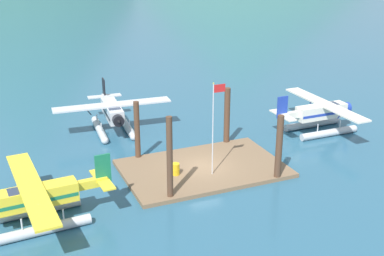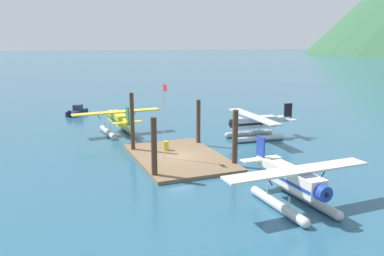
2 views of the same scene
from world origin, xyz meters
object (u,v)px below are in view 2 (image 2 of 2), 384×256
object	(u,v)px
flagpole	(164,112)
boat_navy_open_sw	(78,111)
seaplane_yellow_port_aft	(118,121)
seaplane_silver_bow_left	(255,125)
fuel_drum	(166,146)
seaplane_cream_stbd_fwd	(295,184)

from	to	relation	value
flagpole	boat_navy_open_sw	distance (m)	28.37
flagpole	seaplane_yellow_port_aft	xyz separation A→B (m)	(-12.58, -1.69, -2.96)
seaplane_yellow_port_aft	boat_navy_open_sw	world-z (taller)	seaplane_yellow_port_aft
flagpole	seaplane_silver_bow_left	world-z (taller)	flagpole
fuel_drum	boat_navy_open_sw	distance (m)	25.71
boat_navy_open_sw	seaplane_yellow_port_aft	bearing A→B (deg)	11.55
seaplane_silver_bow_left	seaplane_cream_stbd_fwd	bearing A→B (deg)	-23.27
seaplane_cream_stbd_fwd	boat_navy_open_sw	bearing A→B (deg)	-166.85
flagpole	fuel_drum	xyz separation A→B (m)	(-2.61, 0.95, -3.79)
seaplane_silver_bow_left	seaplane_yellow_port_aft	bearing A→B (deg)	-120.89
flagpole	boat_navy_open_sw	xyz separation A→B (m)	(-27.67, -4.78, -4.05)
flagpole	seaplane_yellow_port_aft	size ratio (longest dim) A/B	0.66
fuel_drum	seaplane_yellow_port_aft	world-z (taller)	seaplane_yellow_port_aft
flagpole	boat_navy_open_sw	size ratio (longest dim) A/B	1.60
fuel_drum	seaplane_yellow_port_aft	size ratio (longest dim) A/B	0.08
seaplane_yellow_port_aft	seaplane_silver_bow_left	xyz separation A→B (m)	(8.23, 13.76, 0.00)
fuel_drum	boat_navy_open_sw	bearing A→B (deg)	-167.13
fuel_drum	seaplane_cream_stbd_fwd	size ratio (longest dim) A/B	0.08
seaplane_yellow_port_aft	seaplane_silver_bow_left	world-z (taller)	same
seaplane_yellow_port_aft	boat_navy_open_sw	xyz separation A→B (m)	(-15.09, -3.08, -1.09)
flagpole	seaplane_yellow_port_aft	world-z (taller)	flagpole
fuel_drum	seaplane_cream_stbd_fwd	xyz separation A→B (m)	(15.44, 3.73, 0.84)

